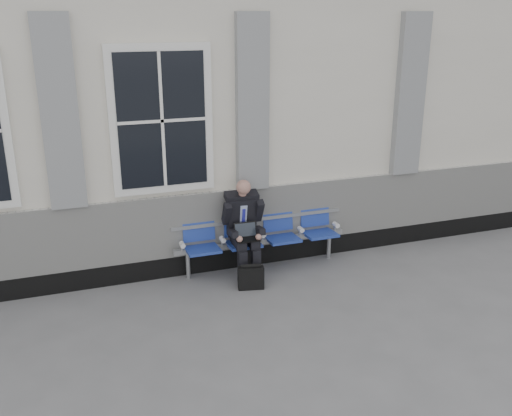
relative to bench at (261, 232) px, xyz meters
name	(u,v)px	position (x,y,z in m)	size (l,w,h in m)	color
ground	(164,331)	(-1.69, -1.32, -0.55)	(70.00, 70.00, 0.00)	slate
station_building	(116,102)	(-1.71, 2.15, 1.67)	(14.40, 4.40, 4.49)	silver
bench	(261,232)	(0.00, 0.00, 0.00)	(2.60, 0.47, 0.91)	#9EA0A3
businessman	(244,224)	(-0.31, -0.13, 0.21)	(0.57, 0.77, 1.41)	black
briefcase	(251,277)	(-0.36, -0.60, -0.39)	(0.37, 0.22, 0.36)	black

